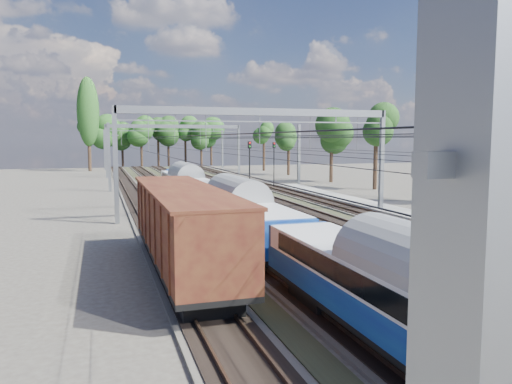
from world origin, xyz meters
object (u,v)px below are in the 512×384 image
object	(u,v)px
freight_boxcar	(183,224)
signal_near	(250,163)
signal_far	(274,159)
emu_train	(239,206)
worker	(185,167)

from	to	relation	value
freight_boxcar	signal_near	bearing A→B (deg)	67.20
signal_near	signal_far	size ratio (longest dim) A/B	1.03
freight_boxcar	signal_far	size ratio (longest dim) A/B	2.57
signal_near	signal_far	xyz separation A→B (m)	(6.84, 11.45, -0.11)
emu_train	worker	world-z (taller)	emu_train
worker	signal_far	bearing A→B (deg)	-178.57
freight_boxcar	worker	distance (m)	77.92
emu_train	worker	distance (m)	71.08
emu_train	signal_near	bearing A→B (deg)	71.55
worker	signal_far	xyz separation A→B (m)	(5.78, -37.59, 2.96)
worker	signal_near	bearing A→B (deg)	171.45
emu_train	signal_near	distance (m)	22.77
emu_train	freight_boxcar	xyz separation A→B (m)	(-4.50, -6.27, 0.09)
worker	emu_train	bearing A→B (deg)	166.02
freight_boxcar	signal_far	distance (m)	43.44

